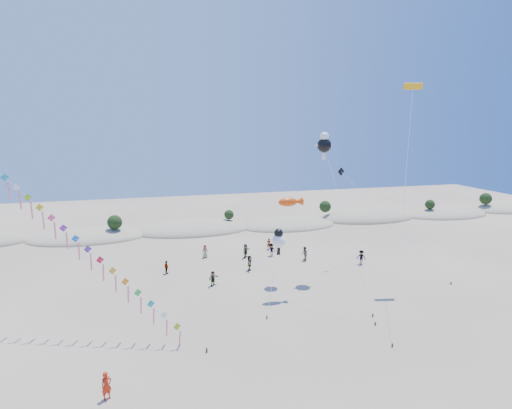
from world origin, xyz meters
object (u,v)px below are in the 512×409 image
object	(u,v)px
kite_train	(18,190)
parafoil_kite	(412,93)
flyer_foreground	(107,386)
fish_kite	(291,202)

from	to	relation	value
kite_train	parafoil_kite	bearing A→B (deg)	0.97
parafoil_kite	flyer_foreground	world-z (taller)	parafoil_kite
parafoil_kite	kite_train	bearing A→B (deg)	-179.03
flyer_foreground	kite_train	bearing A→B (deg)	90.23
fish_kite	parafoil_kite	world-z (taller)	parafoil_kite
fish_kite	flyer_foreground	world-z (taller)	fish_kite
fish_kite	kite_train	bearing A→B (deg)	-178.99
kite_train	flyer_foreground	bearing A→B (deg)	-61.25
flyer_foreground	fish_kite	bearing A→B (deg)	9.73
fish_kite	flyer_foreground	bearing A→B (deg)	-141.75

